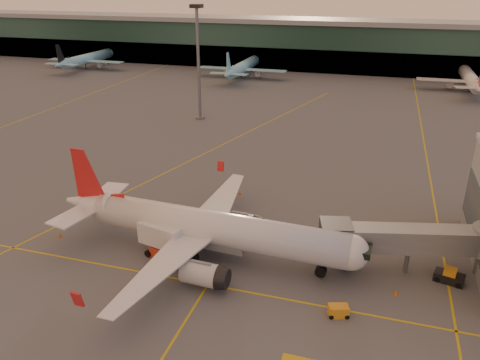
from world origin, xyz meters
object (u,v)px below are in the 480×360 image
(catering_truck, at_px, (163,238))
(pushback_tug, at_px, (449,277))
(main_airplane, at_px, (206,228))
(gpu_cart, at_px, (338,311))

(catering_truck, height_order, pushback_tug, catering_truck)
(main_airplane, xyz_separation_m, gpu_cart, (16.31, -6.45, -3.19))
(catering_truck, xyz_separation_m, gpu_cart, (21.21, -4.93, -1.85))
(pushback_tug, bearing_deg, catering_truck, -157.72)
(gpu_cart, distance_m, pushback_tug, 14.40)
(catering_truck, relative_size, pushback_tug, 1.72)
(gpu_cart, bearing_deg, main_airplane, 140.66)
(main_airplane, distance_m, gpu_cart, 17.83)
(main_airplane, xyz_separation_m, catering_truck, (-4.89, -1.51, -1.34))
(catering_truck, distance_m, gpu_cart, 21.85)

